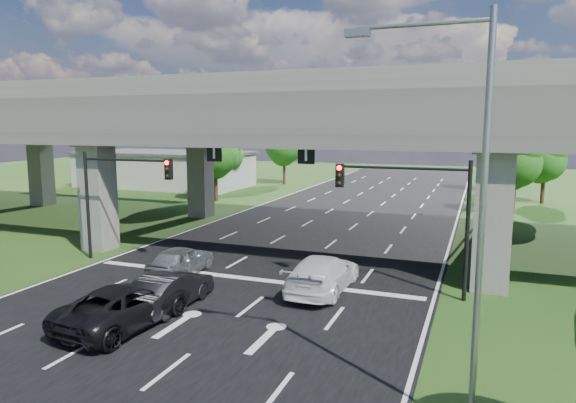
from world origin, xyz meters
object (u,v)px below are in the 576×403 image
Objects in this scene: signal_left at (118,186)px; streetlight_near at (465,195)px; streetlight_far at (479,146)px; streetlight_beyond at (480,140)px; car_silver at (181,260)px; signal_right at (415,201)px; car_dark at (170,290)px; car_trailing at (126,305)px; car_white at (323,273)px.

streetlight_near reaches higher than signal_left.
streetlight_far is at bearing 90.00° from streetlight_near.
streetlight_near is 46.00m from streetlight_beyond.
car_silver is (-13.42, -37.12, -5.08)m from streetlight_beyond.
signal_right is 1.00× the size of signal_left.
car_dark is at bearing -38.34° from signal_left.
car_trailing is at bearing -105.16° from streetlight_beyond.
signal_right is 10.33m from streetlight_near.
signal_right and signal_left have the same top height.
car_dark is (2.12, -4.17, 0.02)m from car_silver.
streetlight_near is 13.06m from car_trailing.
streetlight_beyond reaches higher than car_white.
signal_left is 0.60× the size of streetlight_beyond.
car_trailing is (-11.78, -43.47, -5.03)m from streetlight_beyond.
signal_right is at bearing 0.00° from signal_left.
car_trailing is at bearing 77.35° from car_dark.
car_silver is at bearing -13.31° from signal_left.
car_dark is at bearing -105.30° from streetlight_beyond.
streetlight_far is at bearing -114.28° from car_dark.
signal_right reaches higher than car_trailing.
signal_left is 5.75m from car_silver.
streetlight_far reaches higher than car_trailing.
car_silver is (-11.15, -1.07, -3.42)m from signal_right.
car_white is at bearing -166.20° from signal_right.
signal_left is at bearing -116.43° from streetlight_beyond.
signal_right is at bearing -150.08° from car_dark.
streetlight_beyond is 1.80× the size of car_white.
car_white is (-3.84, -0.94, -3.35)m from signal_right.
signal_left reaches higher than car_dark.
streetlight_beyond is 45.31m from car_trailing.
car_dark is (6.62, -5.24, -3.40)m from signal_left.
car_silver is 4.68m from car_dark.
signal_right is at bearing 102.88° from streetlight_near.
signal_right is at bearing -96.47° from streetlight_far.
car_white is (7.31, 0.12, 0.07)m from car_silver.
signal_right is 0.60× the size of streetlight_near.
streetlight_far is 22.44m from car_white.
signal_right reaches higher than car_white.
streetlight_beyond reaches higher than signal_left.
signal_right is at bearing -137.28° from car_trailing.
streetlight_beyond is at bearing -105.52° from car_dark.
streetlight_far reaches higher than signal_right.
streetlight_far is (0.00, 30.00, 0.00)m from streetlight_near.
streetlight_near reaches higher than car_dark.
streetlight_near is (17.92, -9.94, 1.66)m from signal_left.
streetlight_near is 1.77× the size of car_trailing.
car_dark is at bearing -114.07° from streetlight_far.
streetlight_beyond is 1.77× the size of car_trailing.
signal_left reaches higher than car_white.
streetlight_beyond is 2.18× the size of car_dark.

